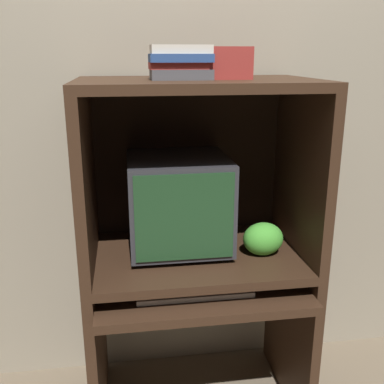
{
  "coord_description": "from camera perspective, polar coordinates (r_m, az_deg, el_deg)",
  "views": [
    {
      "loc": [
        -0.28,
        -1.43,
        1.56
      ],
      "look_at": [
        -0.02,
        0.29,
        1.03
      ],
      "focal_mm": 42.0,
      "sensor_mm": 36.0,
      "label": 1
    }
  ],
  "objects": [
    {
      "name": "snack_bag",
      "position": [
        1.9,
        9.01,
        -5.89
      ],
      "size": [
        0.17,
        0.13,
        0.14
      ],
      "color": "green",
      "rests_on": "desk_monitor_shelf"
    },
    {
      "name": "mouse",
      "position": [
        1.86,
        9.7,
        -11.6
      ],
      "size": [
        0.06,
        0.04,
        0.03
      ],
      "color": "black",
      "rests_on": "desk_base"
    },
    {
      "name": "desk_monitor_shelf",
      "position": [
        1.93,
        0.62,
        -8.3
      ],
      "size": [
        0.92,
        0.59,
        0.09
      ],
      "color": "#382316",
      "rests_on": "desk_base"
    },
    {
      "name": "hutch_upper",
      "position": [
        1.81,
        0.49,
        6.15
      ],
      "size": [
        0.92,
        0.59,
        0.72
      ],
      "color": "#382316",
      "rests_on": "desk_monitor_shelf"
    },
    {
      "name": "wall_back",
      "position": [
        2.11,
        -0.87,
        9.89
      ],
      "size": [
        6.0,
        0.06,
        2.6
      ],
      "color": "gray",
      "rests_on": "ground_plane"
    },
    {
      "name": "crt_monitor",
      "position": [
        1.9,
        -1.74,
        -1.3
      ],
      "size": [
        0.42,
        0.41,
        0.4
      ],
      "color": "#333338",
      "rests_on": "desk_monitor_shelf"
    },
    {
      "name": "storage_box",
      "position": [
        1.75,
        4.47,
        16.03
      ],
      "size": [
        0.17,
        0.14,
        0.12
      ],
      "color": "maroon",
      "rests_on": "hutch_upper"
    },
    {
      "name": "book_stack",
      "position": [
        1.7,
        -1.52,
        16.09
      ],
      "size": [
        0.23,
        0.17,
        0.12
      ],
      "color": "#4C4C51",
      "rests_on": "hutch_upper"
    },
    {
      "name": "desk_base",
      "position": [
        2.05,
        0.79,
        -16.9
      ],
      "size": [
        0.92,
        0.65,
        0.67
      ],
      "color": "#382316",
      "rests_on": "ground_plane"
    },
    {
      "name": "keyboard",
      "position": [
        1.81,
        0.23,
        -12.18
      ],
      "size": [
        0.45,
        0.16,
        0.03
      ],
      "color": "beige",
      "rests_on": "desk_base"
    }
  ]
}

